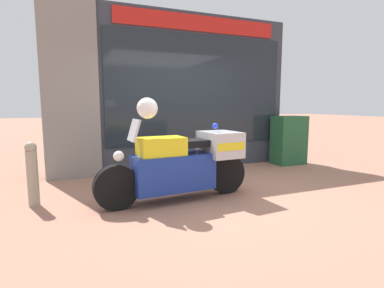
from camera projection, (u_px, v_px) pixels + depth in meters
ground_plane at (217, 192)px, 4.76m from camera, size 60.00×60.00×0.00m
shop_building at (157, 92)px, 6.23m from camera, size 5.16×0.55×3.27m
window_display at (193, 146)px, 6.72m from camera, size 3.72×0.30×1.85m
paramedic_motorcycle at (185, 162)px, 4.34m from camera, size 2.32×0.67×1.19m
utility_cabinet at (289, 140)px, 6.95m from camera, size 0.72×0.47×1.12m
white_helmet at (147, 108)px, 3.99m from camera, size 0.28×0.28×0.28m
street_bollard at (32, 173)px, 4.05m from camera, size 0.15×0.15×0.89m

